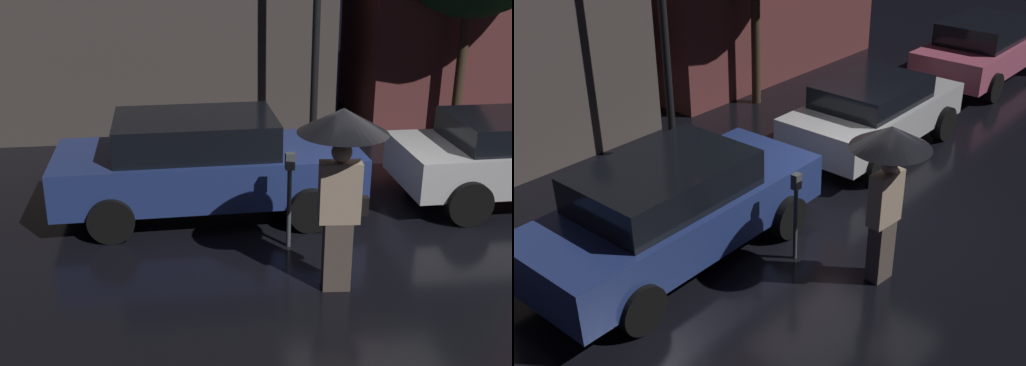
# 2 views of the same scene
# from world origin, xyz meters

# --- Properties ---
(ground_plane) EXTENTS (60.00, 60.00, 0.00)m
(ground_plane) POSITION_xyz_m (0.00, 0.00, 0.00)
(ground_plane) COLOR black
(parked_car_blue) EXTENTS (4.49, 1.93, 1.50)m
(parked_car_blue) POSITION_xyz_m (-2.43, 1.35, 0.79)
(parked_car_blue) COLOR navy
(parked_car_blue) RESTS_ON ground
(pedestrian_with_umbrella) EXTENTS (1.01, 1.01, 2.21)m
(pedestrian_with_umbrella) POSITION_xyz_m (-1.03, -1.09, 1.68)
(pedestrian_with_umbrella) COLOR #66564C
(pedestrian_with_umbrella) RESTS_ON ground
(parking_meter) EXTENTS (0.12, 0.10, 1.33)m
(parking_meter) POSITION_xyz_m (-1.40, 0.05, 0.82)
(parking_meter) COLOR #4C5154
(parking_meter) RESTS_ON ground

